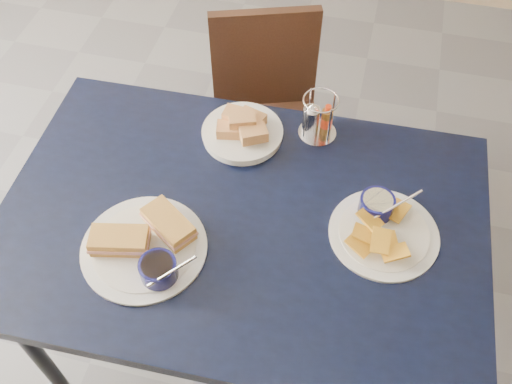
% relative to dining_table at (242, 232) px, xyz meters
% --- Properties ---
extents(dining_table, '(1.28, 0.87, 0.75)m').
position_rel_dining_table_xyz_m(dining_table, '(0.00, 0.00, 0.00)').
color(dining_table, black).
rests_on(dining_table, ground).
extents(chair_far, '(0.48, 0.48, 0.82)m').
position_rel_dining_table_xyz_m(chair_far, '(-0.07, 0.70, -0.22)').
color(chair_far, black).
rests_on(chair_far, ground).
extents(sandwich_plate, '(0.32, 0.31, 0.12)m').
position_rel_dining_table_xyz_m(sandwich_plate, '(-0.20, -0.15, 0.09)').
color(sandwich_plate, white).
rests_on(sandwich_plate, dining_table).
extents(plantain_plate, '(0.28, 0.28, 0.12)m').
position_rel_dining_table_xyz_m(plantain_plate, '(0.35, 0.05, 0.08)').
color(plantain_plate, white).
rests_on(plantain_plate, dining_table).
extents(bread_basket, '(0.23, 0.23, 0.08)m').
position_rel_dining_table_xyz_m(bread_basket, '(-0.07, 0.28, 0.09)').
color(bread_basket, white).
rests_on(bread_basket, dining_table).
extents(condiment_caddy, '(0.11, 0.11, 0.14)m').
position_rel_dining_table_xyz_m(condiment_caddy, '(0.13, 0.34, 0.12)').
color(condiment_caddy, silver).
rests_on(condiment_caddy, dining_table).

